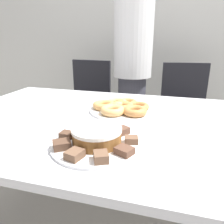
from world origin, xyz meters
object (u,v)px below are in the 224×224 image
Objects in this scene: person_standing at (132,69)px; office_chair_left at (86,111)px; frosted_cake at (97,135)px; plate_cake at (97,144)px; napkin at (49,104)px; office_chair_right at (184,119)px; plate_donuts at (122,110)px.

person_standing reaches higher than office_chair_left.
frosted_cake is (0.09, -1.16, -0.08)m from person_standing.
plate_cake reaches higher than napkin.
frosted_cake is at bearing -114.12° from office_chair_right.
person_standing is 0.77m from plate_donuts.
person_standing is 1.17m from frosted_cake.
person_standing is 1.17m from plate_cake.
office_chair_right reaches higher than plate_cake.
frosted_cake is 1.49× the size of napkin.
plate_cake is at bearing 0.00° from frosted_cake.
office_chair_right reaches higher than frosted_cake.
frosted_cake is at bearing -42.74° from napkin.
office_chair_left is 1.04m from plate_donuts.
plate_donuts is at bearing -52.28° from office_chair_left.
office_chair_left is at bearing 171.86° from person_standing.
plate_cake is at bearing -61.83° from office_chair_left.
plate_cake is 0.59m from napkin.
plate_donuts is at bearing -121.51° from office_chair_right.
napkin is at bearing -78.02° from office_chair_left.
plate_cake is at bearing -114.12° from office_chair_right.
office_chair_left reaches higher than frosted_cake.
person_standing is 0.63m from office_chair_left.
person_standing is 0.84m from napkin.
napkin is at bearing -179.81° from plate_donuts.
frosted_cake is at bearing -85.55° from person_standing.
office_chair_right is (0.46, 0.07, -0.43)m from person_standing.
napkin is (-0.34, -0.76, -0.12)m from person_standing.
office_chair_right is (0.91, -0.00, 0.00)m from office_chair_left.
napkin is (0.12, -0.82, 0.31)m from office_chair_left.
office_chair_left reaches higher than plate_donuts.
plate_cake is 1.86× the size of frosted_cake.
person_standing is 9.18× the size of frosted_cake.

